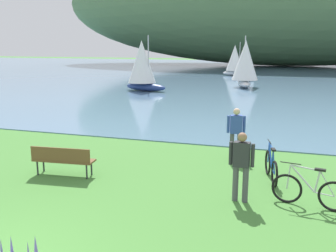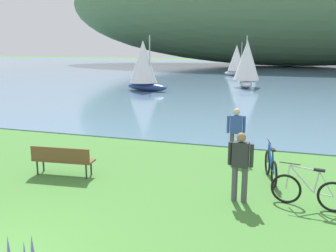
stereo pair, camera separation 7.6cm
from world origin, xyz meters
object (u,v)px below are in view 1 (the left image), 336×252
object	(u,v)px
park_bench_near_camera	(63,159)
sailboat_far_off	(142,65)
bicycle_beside_path	(310,191)
sailboat_nearest_to_shore	(235,60)
person_at_shoreline	(236,130)
bicycle_leaning_near_bench	(271,167)
person_on_the_grass	(241,162)
sailboat_mid_bay	(245,63)
sailboat_toward_hillside	(247,65)

from	to	relation	value
park_bench_near_camera	sailboat_far_off	xyz separation A→B (m)	(-5.27, 19.74, 1.60)
bicycle_beside_path	sailboat_nearest_to_shore	size ratio (longest dim) A/B	0.44
person_at_shoreline	sailboat_nearest_to_shore	world-z (taller)	sailboat_nearest_to_shore
bicycle_leaning_near_bench	sailboat_far_off	distance (m)	21.42
person_at_shoreline	park_bench_near_camera	bearing A→B (deg)	-145.01
bicycle_beside_path	person_on_the_grass	xyz separation A→B (m)	(-1.58, -0.15, 0.58)
park_bench_near_camera	sailboat_mid_bay	distance (m)	24.97
park_bench_near_camera	person_at_shoreline	world-z (taller)	person_at_shoreline
person_at_shoreline	sailboat_mid_bay	xyz separation A→B (m)	(-2.14, 21.65, 1.17)
bicycle_beside_path	sailboat_toward_hillside	xyz separation A→B (m)	(-4.92, 32.54, 1.17)
bicycle_beside_path	sailboat_toward_hillside	world-z (taller)	sailboat_toward_hillside
person_at_shoreline	sailboat_toward_hillside	bearing A→B (deg)	95.37
person_on_the_grass	sailboat_far_off	size ratio (longest dim) A/B	0.39
bicycle_beside_path	sailboat_toward_hillside	distance (m)	32.93
person_at_shoreline	sailboat_nearest_to_shore	xyz separation A→B (m)	(-4.76, 34.48, 0.96)
park_bench_near_camera	sailboat_nearest_to_shore	distance (m)	37.67
bicycle_leaning_near_bench	sailboat_mid_bay	xyz separation A→B (m)	(-3.36, 23.35, 1.75)
park_bench_near_camera	sailboat_mid_bay	xyz separation A→B (m)	(2.38, 24.80, 1.62)
bicycle_leaning_near_bench	bicycle_beside_path	distance (m)	1.84
park_bench_near_camera	sailboat_far_off	size ratio (longest dim) A/B	0.42
sailboat_mid_bay	sailboat_toward_hillside	size ratio (longest dim) A/B	1.38
park_bench_near_camera	sailboat_mid_bay	world-z (taller)	sailboat_mid_bay
park_bench_near_camera	bicycle_beside_path	size ratio (longest dim) A/B	1.05
sailboat_nearest_to_shore	sailboat_toward_hillside	bearing A→B (deg)	-69.02
bicycle_leaning_near_bench	sailboat_nearest_to_shore	world-z (taller)	sailboat_nearest_to_shore
bicycle_beside_path	sailboat_mid_bay	distance (m)	25.36
bicycle_beside_path	sailboat_mid_bay	bearing A→B (deg)	99.79
sailboat_mid_bay	sailboat_far_off	bearing A→B (deg)	-146.49
person_at_shoreline	sailboat_mid_bay	bearing A→B (deg)	95.64
sailboat_nearest_to_shore	sailboat_mid_bay	xyz separation A→B (m)	(2.62, -12.83, 0.21)
bicycle_leaning_near_bench	sailboat_nearest_to_shore	xyz separation A→B (m)	(-5.98, 36.19, 1.54)
park_bench_near_camera	sailboat_toward_hillside	world-z (taller)	sailboat_toward_hillside
bicycle_leaning_near_bench	person_on_the_grass	distance (m)	1.93
bicycle_beside_path	bicycle_leaning_near_bench	bearing A→B (deg)	120.88
person_on_the_grass	bicycle_beside_path	bearing A→B (deg)	5.30
bicycle_beside_path	park_bench_near_camera	bearing A→B (deg)	178.91
sailboat_nearest_to_shore	sailboat_far_off	size ratio (longest dim) A/B	0.91
sailboat_toward_hillside	sailboat_far_off	bearing A→B (deg)	-119.02
bicycle_beside_path	sailboat_nearest_to_shore	distance (m)	38.43
person_at_shoreline	sailboat_nearest_to_shore	bearing A→B (deg)	97.85
bicycle_leaning_near_bench	sailboat_toward_hillside	bearing A→B (deg)	97.31
bicycle_leaning_near_bench	sailboat_toward_hillside	xyz separation A→B (m)	(-3.97, 30.96, 1.17)
sailboat_mid_bay	person_on_the_grass	bearing A→B (deg)	-83.81
bicycle_beside_path	sailboat_far_off	size ratio (longest dim) A/B	0.40
bicycle_beside_path	sailboat_far_off	distance (m)	23.25
sailboat_mid_bay	sailboat_far_off	world-z (taller)	sailboat_mid_bay
sailboat_toward_hillside	person_at_shoreline	bearing A→B (deg)	-84.63
person_at_shoreline	sailboat_toward_hillside	size ratio (longest dim) A/B	0.53
person_on_the_grass	sailboat_mid_bay	distance (m)	25.25
bicycle_beside_path	sailboat_far_off	bearing A→B (deg)	121.01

